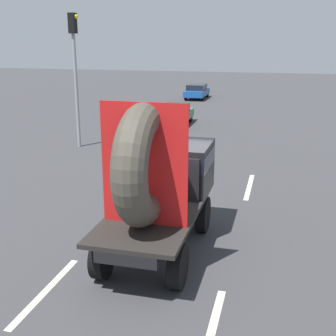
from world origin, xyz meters
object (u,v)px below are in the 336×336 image
(distant_sedan, at_px, (174,114))
(oncoming_car, at_px, (197,91))
(flatbed_truck, at_px, (160,178))
(traffic_light, at_px, (75,62))

(distant_sedan, xyz_separation_m, oncoming_car, (-1.02, 12.46, -0.01))
(flatbed_truck, height_order, traffic_light, traffic_light)
(flatbed_truck, height_order, distant_sedan, flatbed_truck)
(flatbed_truck, xyz_separation_m, oncoming_car, (-4.60, 28.64, -1.19))
(flatbed_truck, height_order, oncoming_car, flatbed_truck)
(distant_sedan, xyz_separation_m, traffic_light, (-3.17, -6.57, 3.33))
(distant_sedan, bearing_deg, flatbed_truck, -77.50)
(distant_sedan, distance_m, oncoming_car, 12.50)
(traffic_light, bearing_deg, oncoming_car, 83.55)
(flatbed_truck, bearing_deg, distant_sedan, 102.50)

